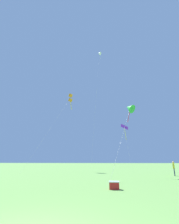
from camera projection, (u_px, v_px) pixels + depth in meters
The scene contains 6 objects.
kite_white_distant at pixel (99, 54), 44.80m from camera, with size 1.40×11.38×29.88m.
kite_purple_streamer at pixel (125, 130), 47.42m from camera, with size 2.05×6.89×12.03m.
kite_green_small at pixel (129, 108), 21.27m from camera, with size 3.39×8.61×8.78m.
kite_orange_box at pixel (70, 98), 33.88m from camera, with size 3.99×10.22×14.83m.
person_far_back at pixel (174, 167), 18.78m from camera, with size 0.23×0.50×1.57m.
picnic_cooler at pixel (114, 185), 9.66m from camera, with size 0.60×0.40×0.44m.
Camera 1 is at (1.95, -3.67, 1.53)m, focal length 26.87 mm.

